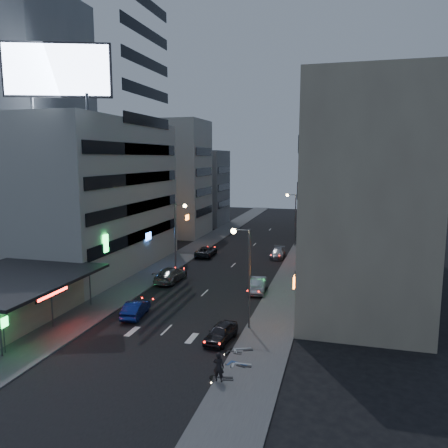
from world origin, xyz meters
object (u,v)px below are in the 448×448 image
at_px(parked_car_right_near, 221,333).
at_px(road_car_silver, 171,275).
at_px(scooter_silver_b, 251,340).
at_px(parked_car_right_far, 278,253).
at_px(parked_car_right_mid, 258,285).
at_px(scooter_silver_a, 252,356).
at_px(scooter_black_a, 233,368).
at_px(person, 219,367).
at_px(parked_car_left, 206,251).
at_px(scooter_black_b, 243,346).
at_px(road_car_blue, 136,309).
at_px(scooter_blue, 248,357).

bearing_deg(parked_car_right_near, road_car_silver, 132.71).
relative_size(road_car_silver, scooter_silver_b, 2.84).
bearing_deg(parked_car_right_far, parked_car_right_mid, -90.24).
distance_m(parked_car_right_near, scooter_silver_a, 4.47).
bearing_deg(parked_car_right_mid, parked_car_right_near, -97.17).
xyz_separation_m(parked_car_right_far, scooter_silver_a, (2.96, -31.80, 0.05)).
relative_size(scooter_black_a, scooter_silver_b, 0.97).
bearing_deg(road_car_silver, parked_car_right_near, 127.00).
height_order(person, scooter_silver_a, person).
bearing_deg(parked_car_right_mid, scooter_black_a, -89.38).
height_order(parked_car_right_mid, parked_car_left, parked_car_right_mid).
relative_size(person, scooter_black_b, 1.16).
distance_m(parked_car_right_mid, road_car_blue, 13.10).
relative_size(parked_car_left, parked_car_right_far, 1.11).
height_order(parked_car_right_near, scooter_blue, parked_car_right_near).
distance_m(person, scooter_silver_b, 5.27).
height_order(road_car_blue, person, person).
bearing_deg(road_car_silver, scooter_blue, 127.95).
bearing_deg(parked_car_right_near, scooter_silver_b, -9.92).
distance_m(parked_car_right_mid, parked_car_right_far, 15.92).
bearing_deg(road_car_blue, person, 130.42).
bearing_deg(scooter_silver_a, parked_car_right_near, 40.47).
distance_m(parked_car_right_near, scooter_blue, 4.45).
xyz_separation_m(parked_car_right_mid, person, (1.14, -18.58, 0.34)).
distance_m(road_car_blue, scooter_blue, 13.04).
bearing_deg(parked_car_right_mid, scooter_silver_b, -86.50).
relative_size(parked_car_right_mid, parked_car_left, 0.87).
distance_m(parked_car_left, road_car_silver, 13.03).
bearing_deg(parked_car_right_near, road_car_blue, 168.30).
relative_size(parked_car_right_near, parked_car_left, 0.78).
relative_size(parked_car_left, scooter_black_a, 2.67).
bearing_deg(scooter_blue, person, 167.44).
xyz_separation_m(person, scooter_black_b, (0.52, 4.27, -0.45)).
relative_size(parked_car_left, person, 2.65).
bearing_deg(parked_car_left, parked_car_right_far, -173.04).
distance_m(parked_car_right_mid, scooter_blue, 16.23).
xyz_separation_m(parked_car_left, person, (11.21, -32.85, 0.37)).
relative_size(road_car_silver, scooter_black_b, 3.39).
xyz_separation_m(person, scooter_silver_b, (0.97, 5.17, -0.35)).
relative_size(parked_car_right_near, scooter_black_b, 2.42).
relative_size(road_car_blue, scooter_silver_a, 2.19).
height_order(parked_car_right_mid, scooter_black_b, parked_car_right_mid).
distance_m(parked_car_left, scooter_black_b, 30.89).
bearing_deg(scooter_silver_a, person, 147.83).
height_order(parked_car_right_far, road_car_silver, road_car_silver).
relative_size(parked_car_right_far, scooter_black_b, 2.79).
distance_m(parked_car_left, person, 34.71).
xyz_separation_m(parked_car_right_near, scooter_blue, (2.83, -3.43, 0.03)).
xyz_separation_m(scooter_silver_a, scooter_blue, (-0.22, -0.17, -0.01)).
xyz_separation_m(scooter_silver_a, scooter_black_b, (-1.01, 1.57, -0.09)).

